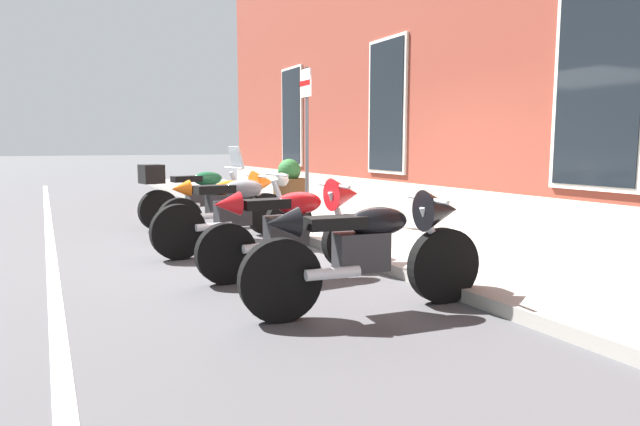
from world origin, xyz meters
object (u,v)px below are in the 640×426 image
object	(u,v)px
motorcycle_green_touring	(196,194)
motorcycle_grey_naked	(238,215)
motorcycle_black_sport	(376,246)
motorcycle_red_sport	(297,223)
barrel_planter	(289,192)
parking_sign	(306,123)
motorcycle_orange_sport	(230,202)

from	to	relation	value
motorcycle_green_touring	motorcycle_grey_naked	size ratio (longest dim) A/B	1.00
motorcycle_green_touring	motorcycle_black_sport	xyz separation A→B (m)	(5.34, 0.14, -0.01)
motorcycle_red_sport	motorcycle_grey_naked	bearing A→B (deg)	-172.77
motorcycle_grey_naked	motorcycle_black_sport	world-z (taller)	motorcycle_grey_naked
motorcycle_green_touring	barrel_planter	xyz separation A→B (m)	(0.35, 1.56, -0.00)
parking_sign	barrel_planter	world-z (taller)	parking_sign
parking_sign	barrel_planter	bearing A→B (deg)	-178.39
motorcycle_red_sport	motorcycle_black_sport	distance (m)	1.45
motorcycle_red_sport	motorcycle_black_sport	size ratio (longest dim) A/B	0.95
motorcycle_grey_naked	motorcycle_black_sport	distance (m)	2.89
motorcycle_green_touring	motorcycle_orange_sport	world-z (taller)	motorcycle_green_touring
motorcycle_grey_naked	barrel_planter	distance (m)	2.68
motorcycle_black_sport	barrel_planter	world-z (taller)	barrel_planter
barrel_planter	motorcycle_grey_naked	bearing A→B (deg)	-37.84
motorcycle_orange_sport	barrel_planter	xyz separation A→B (m)	(-0.98, 1.40, 0.02)
motorcycle_green_touring	motorcycle_red_sport	size ratio (longest dim) A/B	1.07
parking_sign	barrel_planter	xyz separation A→B (m)	(-0.66, -0.02, -1.17)
motorcycle_orange_sport	motorcycle_red_sport	size ratio (longest dim) A/B	0.99
motorcycle_green_touring	motorcycle_red_sport	distance (m)	3.90
motorcycle_orange_sport	motorcycle_grey_naked	bearing A→B (deg)	-12.36
motorcycle_black_sport	motorcycle_grey_naked	bearing A→B (deg)	-175.34
motorcycle_grey_naked	barrel_planter	world-z (taller)	barrel_planter
motorcycle_grey_naked	motorcycle_red_sport	distance (m)	1.44
motorcycle_black_sport	barrel_planter	distance (m)	5.19
motorcycle_green_touring	motorcycle_black_sport	bearing A→B (deg)	1.54
motorcycle_green_touring	motorcycle_black_sport	world-z (taller)	motorcycle_green_touring
motorcycle_green_touring	parking_sign	bearing A→B (deg)	57.33
motorcycle_black_sport	parking_sign	world-z (taller)	parking_sign
motorcycle_orange_sport	motorcycle_red_sport	distance (m)	2.57
motorcycle_grey_naked	motorcycle_black_sport	size ratio (longest dim) A/B	1.02
motorcycle_red_sport	motorcycle_orange_sport	bearing A→B (deg)	178.49
motorcycle_grey_naked	motorcycle_green_touring	bearing A→B (deg)	177.90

